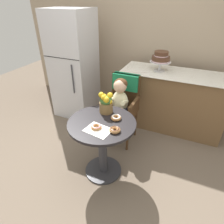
# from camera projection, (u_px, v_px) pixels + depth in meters

# --- Properties ---
(ground_plane) EXTENTS (8.00, 8.00, 0.00)m
(ground_plane) POSITION_uv_depth(u_px,v_px,m) (103.00, 170.00, 2.37)
(ground_plane) COLOR #6B5B4C
(back_wall) EXTENTS (4.80, 0.10, 2.70)m
(back_wall) POSITION_uv_depth(u_px,v_px,m) (151.00, 31.00, 3.12)
(back_wall) COLOR tan
(back_wall) RESTS_ON ground
(cafe_table) EXTENTS (0.72, 0.72, 0.72)m
(cafe_table) POSITION_uv_depth(u_px,v_px,m) (102.00, 138.00, 2.11)
(cafe_table) COLOR black
(cafe_table) RESTS_ON ground
(wicker_chair) EXTENTS (0.42, 0.45, 0.95)m
(wicker_chair) POSITION_uv_depth(u_px,v_px,m) (123.00, 98.00, 2.64)
(wicker_chair) COLOR #472D19
(wicker_chair) RESTS_ON ground
(seated_child) EXTENTS (0.27, 0.32, 0.73)m
(seated_child) POSITION_uv_depth(u_px,v_px,m) (119.00, 100.00, 2.50)
(seated_child) COLOR beige
(seated_child) RESTS_ON ground
(paper_napkin) EXTENTS (0.28, 0.23, 0.00)m
(paper_napkin) POSITION_uv_depth(u_px,v_px,m) (98.00, 130.00, 1.88)
(paper_napkin) COLOR white
(paper_napkin) RESTS_ON cafe_table
(donut_front) EXTENTS (0.11, 0.11, 0.03)m
(donut_front) POSITION_uv_depth(u_px,v_px,m) (96.00, 127.00, 1.90)
(donut_front) COLOR #AD7542
(donut_front) RESTS_ON cafe_table
(donut_mid) EXTENTS (0.11, 0.11, 0.04)m
(donut_mid) POSITION_uv_depth(u_px,v_px,m) (116.00, 118.00, 2.03)
(donut_mid) COLOR #AD7542
(donut_mid) RESTS_ON cafe_table
(donut_side) EXTENTS (0.11, 0.11, 0.04)m
(donut_side) POSITION_uv_depth(u_px,v_px,m) (115.00, 130.00, 1.85)
(donut_side) COLOR #AD7542
(donut_side) RESTS_ON cafe_table
(flower_vase) EXTENTS (0.15, 0.15, 0.24)m
(flower_vase) POSITION_uv_depth(u_px,v_px,m) (106.00, 103.00, 2.11)
(flower_vase) COLOR brown
(flower_vase) RESTS_ON cafe_table
(display_counter) EXTENTS (1.56, 0.62, 0.90)m
(display_counter) POSITION_uv_depth(u_px,v_px,m) (172.00, 101.00, 2.97)
(display_counter) COLOR brown
(display_counter) RESTS_ON ground
(tiered_cake_stand) EXTENTS (0.30, 0.30, 0.28)m
(tiered_cake_stand) POSITION_uv_depth(u_px,v_px,m) (161.00, 58.00, 2.72)
(tiered_cake_stand) COLOR silver
(tiered_cake_stand) RESTS_ON display_counter
(refrigerator) EXTENTS (0.64, 0.63, 1.70)m
(refrigerator) POSITION_uv_depth(u_px,v_px,m) (74.00, 66.00, 3.15)
(refrigerator) COLOR silver
(refrigerator) RESTS_ON ground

